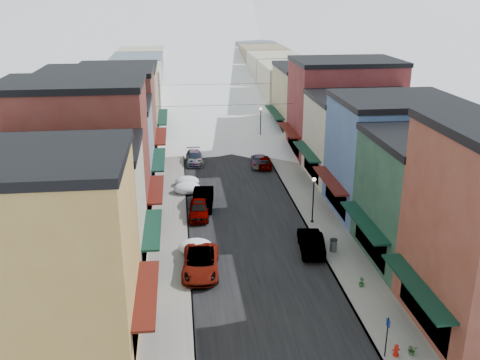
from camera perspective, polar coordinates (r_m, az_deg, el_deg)
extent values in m
cube|color=black|center=(84.56, -2.80, 6.57)|extent=(10.00, 160.00, 0.01)
cube|color=gray|center=(84.38, -7.30, 6.45)|extent=(3.20, 160.00, 0.15)
cube|color=gray|center=(85.22, 1.66, 6.74)|extent=(3.20, 160.00, 0.15)
cube|color=slate|center=(84.37, -6.25, 6.50)|extent=(0.10, 160.00, 0.15)
cube|color=slate|center=(85.02, 0.62, 6.71)|extent=(0.10, 160.00, 0.15)
cube|color=tan|center=(30.52, -20.86, -8.16)|extent=(10.00, 8.50, 11.00)
cube|color=black|center=(28.43, -22.25, 2.18)|extent=(10.20, 8.70, 0.50)
cube|color=#50140D|center=(30.71, -9.95, -11.81)|extent=(1.20, 7.22, 0.15)
cube|color=beige|center=(38.43, -17.82, -3.64)|extent=(10.00, 8.00, 9.00)
cube|color=black|center=(36.90, -18.58, 3.16)|extent=(10.20, 8.20, 0.50)
cube|color=#0D2E22|center=(38.22, -9.34, -5.18)|extent=(1.20, 6.80, 0.15)
cube|color=maroon|center=(45.42, -16.85, 2.04)|extent=(11.00, 8.00, 12.00)
cube|color=black|center=(44.03, -17.65, 9.82)|extent=(11.20, 8.20, 0.50)
cube|color=#50140D|center=(45.61, -8.96, -0.98)|extent=(1.20, 6.80, 0.15)
cube|color=gray|center=(53.87, -14.69, 3.01)|extent=(10.00, 9.00, 8.50)
cube|color=black|center=(52.81, -15.11, 7.69)|extent=(10.20, 9.20, 0.50)
cube|color=#0D2E22|center=(53.65, -8.67, 2.19)|extent=(1.20, 7.65, 0.15)
cube|color=brown|center=(62.39, -14.64, 6.19)|extent=(12.00, 9.00, 10.50)
cube|color=black|center=(61.41, -15.08, 11.18)|extent=(12.20, 9.20, 0.50)
cube|color=#50140D|center=(62.30, -8.44, 4.65)|extent=(1.20, 7.65, 0.15)
cube|color=#907B5E|center=(72.07, -12.81, 7.68)|extent=(10.00, 11.00, 9.50)
cube|color=black|center=(71.25, -13.11, 11.61)|extent=(10.20, 11.20, 0.50)
cube|color=#0D2E22|center=(72.01, -8.26, 6.69)|extent=(1.20, 9.35, 0.15)
cube|color=#0D2E22|center=(32.50, 18.28, -10.69)|extent=(1.20, 7.65, 0.15)
cube|color=#214633|center=(41.58, 20.49, -2.19)|extent=(10.00, 9.00, 9.00)
cube|color=black|center=(40.16, 21.29, 4.12)|extent=(10.20, 9.20, 0.50)
cube|color=#0D2E22|center=(39.89, 13.05, -4.35)|extent=(1.20, 7.65, 0.15)
cube|color=#426196|center=(49.10, 15.98, 2.20)|extent=(10.00, 9.00, 10.00)
cube|color=black|center=(47.86, 16.56, 8.21)|extent=(10.20, 9.20, 0.50)
cube|color=#50140D|center=(47.83, 9.56, -0.03)|extent=(1.20, 7.65, 0.15)
cube|color=beige|center=(57.53, 13.06, 4.19)|extent=(11.00, 9.00, 8.50)
cube|color=black|center=(56.54, 13.41, 8.58)|extent=(11.20, 9.20, 0.50)
cube|color=#0D2E22|center=(56.09, 7.08, 3.04)|extent=(1.20, 7.65, 0.15)
cube|color=maroon|center=(65.69, 10.99, 7.35)|extent=(12.00, 9.00, 11.00)
cube|color=black|center=(64.75, 11.33, 12.32)|extent=(12.20, 9.20, 0.50)
cube|color=#50140D|center=(64.55, 5.24, 5.31)|extent=(1.20, 7.65, 0.15)
cube|color=tan|center=(75.03, 7.96, 8.24)|extent=(10.00, 11.00, 9.00)
cube|color=black|center=(74.25, 8.13, 11.83)|extent=(10.20, 11.20, 0.50)
cube|color=#0D2E22|center=(74.10, 3.68, 7.22)|extent=(1.20, 9.35, 0.15)
cube|color=gray|center=(85.84, -11.40, 9.13)|extent=(9.00, 13.00, 8.00)
cube|color=gray|center=(87.40, 5.38, 9.61)|extent=(9.00, 13.00, 8.00)
cube|color=gray|center=(99.61, -10.81, 10.58)|extent=(9.00, 13.00, 8.00)
cube|color=gray|center=(100.96, 3.74, 11.00)|extent=(9.00, 13.00, 8.00)
cube|color=gray|center=(113.44, -10.36, 11.68)|extent=(9.00, 13.00, 8.00)
cube|color=gray|center=(114.62, 2.48, 12.05)|extent=(9.00, 13.00, 8.00)
cube|color=gray|center=(127.30, -10.01, 12.53)|extent=(9.00, 13.00, 8.00)
cube|color=gray|center=(128.36, 1.48, 12.87)|extent=(9.00, 13.00, 8.00)
cube|color=silver|center=(247.61, -5.59, 16.50)|extent=(360.00, 40.00, 12.00)
cone|color=white|center=(358.16, 23.81, 17.08)|extent=(280.00, 280.00, 26.00)
cylinder|color=black|center=(63.75, -1.63, 7.97)|extent=(16.40, 0.04, 0.04)
cylinder|color=black|center=(78.46, -2.62, 10.16)|extent=(16.40, 0.04, 0.04)
imported|color=silver|center=(38.51, -4.22, -8.81)|extent=(2.92, 5.65, 1.52)
imported|color=gray|center=(47.54, -4.41, -3.10)|extent=(2.06, 4.51, 1.50)
imported|color=black|center=(49.54, -3.96, -2.01)|extent=(2.28, 5.24, 1.68)
imported|color=gray|center=(62.37, -4.89, 2.41)|extent=(2.00, 4.73, 1.36)
imported|color=black|center=(41.69, 7.57, -6.55)|extent=(2.24, 5.01, 1.60)
imported|color=gray|center=(60.75, 2.55, 2.01)|extent=(1.87, 4.21, 1.41)
imported|color=black|center=(61.27, 2.06, 2.14)|extent=(2.37, 4.80, 1.34)
imported|color=#ADB0B6|center=(77.61, -4.01, 5.87)|extent=(1.80, 4.07, 1.36)
imported|color=silver|center=(88.51, -2.19, 7.64)|extent=(2.69, 5.32, 1.44)
cylinder|color=red|center=(31.97, 16.27, -17.46)|extent=(0.31, 0.31, 0.09)
cylinder|color=red|center=(31.83, 16.31, -17.13)|extent=(0.22, 0.22, 0.55)
sphere|color=red|center=(31.65, 16.36, -16.67)|extent=(0.24, 0.24, 0.24)
cylinder|color=red|center=(31.78, 16.32, -16.99)|extent=(0.42, 0.09, 0.09)
cylinder|color=black|center=(31.06, 15.37, -15.87)|extent=(0.07, 0.07, 2.47)
cube|color=navy|center=(30.56, 15.53, -14.50)|extent=(0.09, 0.33, 0.45)
cylinder|color=slate|center=(41.77, 9.94, -6.90)|extent=(0.54, 0.54, 0.93)
cylinder|color=black|center=(41.56, 9.98, -6.30)|extent=(0.58, 0.58, 0.06)
cylinder|color=black|center=(46.71, 7.70, -4.39)|extent=(0.28, 0.28, 0.09)
cylinder|color=black|center=(46.00, 7.80, -2.31)|extent=(0.11, 0.11, 3.75)
sphere|color=white|center=(45.29, 7.92, 0.06)|extent=(0.34, 0.34, 0.34)
cylinder|color=black|center=(71.26, 2.19, 4.26)|extent=(0.31, 0.31, 0.10)
cylinder|color=black|center=(70.76, 2.21, 5.84)|extent=(0.12, 0.12, 4.14)
sphere|color=white|center=(70.26, 2.23, 7.60)|extent=(0.37, 0.37, 0.37)
imported|color=#335727|center=(32.16, 17.86, -16.86)|extent=(0.53, 0.46, 0.57)
imported|color=#2B5E2B|center=(37.56, 12.83, -10.58)|extent=(0.50, 0.50, 0.66)
ellipsoid|color=white|center=(41.23, -4.76, -7.13)|extent=(2.62, 2.21, 1.11)
ellipsoid|color=white|center=(42.43, -4.54, -6.72)|extent=(1.12, 1.01, 0.56)
ellipsoid|color=white|center=(53.11, -5.65, -0.87)|extent=(2.64, 2.23, 1.11)
ellipsoid|color=white|center=(54.33, -5.46, -0.70)|extent=(1.13, 1.01, 0.56)
ellipsoid|color=white|center=(55.07, -5.66, -0.16)|extent=(2.45, 2.08, 1.04)
ellipsoid|color=white|center=(56.29, -5.48, 0.02)|extent=(1.05, 0.94, 0.52)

